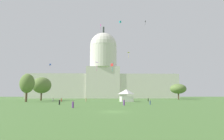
# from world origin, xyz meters

# --- Properties ---
(ground_plane) EXTENTS (800.00, 800.00, 0.00)m
(ground_plane) POSITION_xyz_m (0.00, 0.00, 0.00)
(ground_plane) COLOR #4C7538
(capitol_building) EXTENTS (148.22, 27.82, 75.04)m
(capitol_building) POSITION_xyz_m (-4.44, 151.35, 22.79)
(capitol_building) COLOR silver
(capitol_building) RESTS_ON ground_plane
(event_tent) EXTENTS (6.23, 6.97, 5.71)m
(event_tent) POSITION_xyz_m (7.93, 51.43, 2.92)
(event_tent) COLOR white
(event_tent) RESTS_ON ground_plane
(tree_west_mid) EXTENTS (12.58, 12.87, 13.26)m
(tree_west_mid) POSITION_xyz_m (-38.37, 72.38, 8.65)
(tree_west_mid) COLOR brown
(tree_west_mid) RESTS_ON ground_plane
(tree_west_far) EXTENTS (8.99, 8.78, 12.50)m
(tree_west_far) POSITION_xyz_m (-36.72, 49.15, 8.16)
(tree_west_far) COLOR brown
(tree_west_far) RESTS_ON ground_plane
(tree_east_near) EXTENTS (15.20, 15.23, 10.78)m
(tree_east_near) POSITION_xyz_m (47.89, 89.98, 7.40)
(tree_east_near) COLOR #4C3823
(tree_east_near) RESTS_ON ground_plane
(person_red_edge_east) EXTENTS (0.51, 0.51, 1.68)m
(person_red_edge_east) POSITION_xyz_m (-22.97, 56.25, 0.77)
(person_red_edge_east) COLOR red
(person_red_edge_east) RESTS_ON ground_plane
(person_purple_near_tent) EXTENTS (0.61, 0.61, 1.64)m
(person_purple_near_tent) POSITION_xyz_m (-9.15, 10.16, 0.74)
(person_purple_near_tent) COLOR #703D93
(person_purple_near_tent) RESTS_ON ground_plane
(person_black_mid_left) EXTENTS (0.49, 0.49, 1.74)m
(person_black_mid_left) POSITION_xyz_m (18.87, 54.86, 0.81)
(person_black_mid_left) COLOR black
(person_black_mid_left) RESTS_ON ground_plane
(person_denim_front_center) EXTENTS (0.47, 0.47, 1.48)m
(person_denim_front_center) POSITION_xyz_m (12.51, 24.93, 0.69)
(person_denim_front_center) COLOR #3D5684
(person_denim_front_center) RESTS_ON ground_plane
(person_tan_mid_center) EXTENTS (0.60, 0.60, 1.76)m
(person_tan_mid_center) POSITION_xyz_m (-10.83, 53.45, 0.80)
(person_tan_mid_center) COLOR tan
(person_tan_mid_center) RESTS_ON ground_plane
(person_grey_front_right) EXTENTS (0.52, 0.52, 1.76)m
(person_grey_front_right) POSITION_xyz_m (-27.57, 58.40, 0.82)
(person_grey_front_right) COLOR gray
(person_grey_front_right) RESTS_ON ground_plane
(person_black_lawn_far_right) EXTENTS (0.49, 0.49, 1.67)m
(person_black_lawn_far_right) POSITION_xyz_m (-15.79, 24.17, 0.76)
(person_black_lawn_far_right) COLOR black
(person_black_lawn_far_right) RESTS_ON ground_plane
(person_purple_back_right) EXTENTS (0.60, 0.60, 1.74)m
(person_purple_back_right) POSITION_xyz_m (3.76, 20.32, 0.79)
(person_purple_back_right) COLOR #703D93
(person_purple_back_right) RESTS_ON ground_plane
(kite_red_low) EXTENTS (0.83, 0.83, 2.61)m
(kite_red_low) POSITION_xyz_m (0.44, 25.11, 12.53)
(kite_red_low) COLOR red
(kite_black_high) EXTENTS (0.67, 0.70, 2.88)m
(kite_black_high) POSITION_xyz_m (20.69, 64.52, 44.39)
(kite_black_high) COLOR black
(kite_blue_mid) EXTENTS (1.00, 1.07, 2.80)m
(kite_blue_mid) POSITION_xyz_m (-38.07, 84.99, 22.89)
(kite_blue_mid) COLOR blue
(kite_magenta_high) EXTENTS (0.62, 0.76, 4.41)m
(kite_magenta_high) POSITION_xyz_m (-5.78, 97.25, 54.88)
(kite_magenta_high) COLOR #D1339E
(kite_violet_low) EXTENTS (1.40, 1.37, 2.99)m
(kite_violet_low) POSITION_xyz_m (-4.60, 31.26, 14.06)
(kite_violet_low) COLOR purple
(kite_white_low) EXTENTS (1.57, 1.60, 0.22)m
(kite_white_low) POSITION_xyz_m (37.25, 71.58, 15.06)
(kite_white_low) COLOR white
(kite_yellow_mid) EXTENTS (1.44, 1.43, 3.15)m
(kite_yellow_mid) POSITION_xyz_m (9.53, 56.14, 24.15)
(kite_yellow_mid) COLOR yellow
(kite_cyan_high) EXTENTS (1.09, 1.11, 0.97)m
(kite_cyan_high) POSITION_xyz_m (5.23, 50.50, 38.21)
(kite_cyan_high) COLOR #33BCDB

